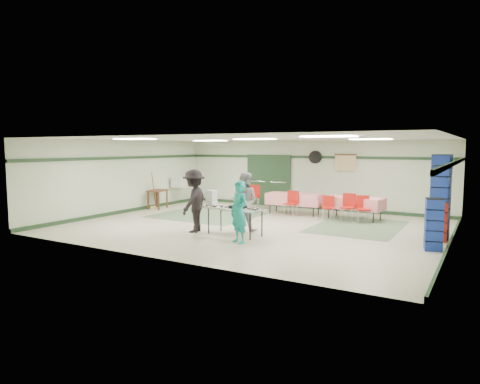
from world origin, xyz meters
The scene contains 42 objects.
floor centered at (0.00, 0.00, 0.00)m, with size 11.00×11.00×0.00m, color beige.
ceiling centered at (0.00, 0.00, 2.70)m, with size 11.00×11.00×0.00m, color silver.
wall_back centered at (0.00, 4.50, 1.35)m, with size 11.00×11.00×0.00m, color beige.
wall_front centered at (0.00, -4.50, 1.35)m, with size 11.00×11.00×0.00m, color beige.
wall_left centered at (-5.50, 0.00, 1.35)m, with size 9.00×9.00×0.00m, color beige.
wall_right centered at (5.50, 0.00, 1.35)m, with size 9.00×9.00×0.00m, color beige.
trim_back centered at (0.00, 4.47, 2.05)m, with size 11.00×0.06×0.10m, color #1E381F.
baseboard_back centered at (0.00, 4.47, 0.06)m, with size 11.00×0.06×0.12m, color #1E381F.
trim_left centered at (-5.47, 0.00, 2.05)m, with size 9.00×0.06×0.10m, color #1E381F.
baseboard_left centered at (-5.47, 0.00, 0.06)m, with size 9.00×0.06×0.12m, color #1E381F.
trim_right centered at (5.47, 0.00, 2.05)m, with size 9.00×0.06×0.10m, color #1E381F.
baseboard_right centered at (5.47, 0.00, 0.06)m, with size 9.00×0.06×0.12m, color #1E381F.
green_patch_a centered at (-2.50, 1.00, 0.00)m, with size 3.50×3.00×0.01m, color #5D7D5B.
green_patch_b centered at (2.80, 1.50, 0.00)m, with size 2.50×3.50×0.01m, color #5D7D5B.
double_door_left centered at (-2.20, 4.44, 1.05)m, with size 0.90×0.06×2.10m, color gray.
double_door_right centered at (-1.25, 4.44, 1.05)m, with size 0.90×0.06×2.10m, color gray.
door_frame centered at (-1.73, 4.42, 1.05)m, with size 2.00×0.03×2.15m, color #1E381F.
wall_fan centered at (0.30, 4.44, 2.05)m, with size 0.50×0.50×0.10m, color black.
scroll_banner centered at (1.50, 4.44, 1.85)m, with size 0.80×0.02×0.60m, color #DCBD89.
serving_table centered at (0.17, -1.48, 0.71)m, with size 1.76×0.89×0.76m.
sheet_tray_right centered at (0.79, -1.58, 0.77)m, with size 0.53×0.40×0.02m, color silver.
sheet_tray_mid centered at (0.11, -1.35, 0.77)m, with size 0.53×0.40×0.02m, color silver.
sheet_tray_left centered at (-0.37, -1.64, 0.77)m, with size 0.63×0.48×0.02m, color silver.
baking_pan centered at (0.30, -1.52, 0.80)m, with size 0.44×0.28×0.08m, color black.
foam_box_stack centered at (-0.61, -1.47, 0.99)m, with size 0.25×0.23×0.46m, color white.
volunteer_teal centered at (0.77, -2.26, 0.80)m, with size 0.58×0.38×1.59m, color teal.
volunteer_grey centered at (0.07, -0.76, 0.86)m, with size 0.84×0.65×1.72m, color gray.
volunteer_dark centered at (-1.08, -1.67, 0.90)m, with size 1.17×0.67×1.81m, color black.
dining_table_a centered at (2.32, 2.82, 0.57)m, with size 2.00×1.10×0.77m.
dining_table_b centered at (0.12, 2.82, 0.57)m, with size 2.02×1.01×0.77m.
chair_a centered at (2.28, 2.26, 0.57)m, with size 0.44×0.44×0.93m.
chair_b centered at (1.60, 2.25, 0.50)m, with size 0.47×0.47×0.82m.
chair_c centered at (2.76, 2.25, 0.54)m, with size 0.54×0.54×0.89m.
chair_d centered at (0.27, 2.26, 0.56)m, with size 0.43×0.43×0.91m.
chair_loose_a centered at (-1.80, 3.31, 0.58)m, with size 0.55×0.55×0.94m.
chair_loose_b centered at (-2.11, 3.10, 0.54)m, with size 0.56×0.56×0.88m.
crate_stack_blue_a centered at (5.15, -0.63, 0.62)m, with size 0.38×0.38×1.25m, color navy.
crate_stack_red centered at (5.15, 0.56, 0.52)m, with size 0.40×0.40×1.05m, color maroon.
crate_stack_blue_b centered at (5.15, 0.68, 1.13)m, with size 0.43×0.43×2.26m, color navy.
printer_table centered at (-5.15, 1.41, 0.64)m, with size 0.77×0.99×0.74m.
office_printer centered at (-5.15, 2.77, 0.96)m, with size 0.53×0.47×0.42m, color beige.
broom centered at (-5.23, 1.29, 0.73)m, with size 0.03×0.03×1.41m, color brown.
Camera 1 is at (6.21, -11.53, 2.44)m, focal length 32.00 mm.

